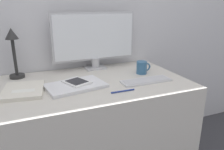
% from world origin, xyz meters
% --- Properties ---
extents(wall_back, '(3.60, 0.05, 2.40)m').
position_xyz_m(wall_back, '(0.00, 0.58, 1.20)').
color(wall_back, silver).
rests_on(wall_back, ground_plane).
extents(desk, '(1.14, 0.71, 0.72)m').
position_xyz_m(desk, '(0.00, 0.19, 0.36)').
color(desk, beige).
rests_on(desk, ground_plane).
extents(monitor, '(0.62, 0.11, 0.41)m').
position_xyz_m(monitor, '(0.09, 0.47, 0.94)').
color(monitor, '#B7B7BC').
rests_on(monitor, desk).
extents(keyboard, '(0.32, 0.11, 0.01)m').
position_xyz_m(keyboard, '(0.29, 0.06, 0.72)').
color(keyboard, silver).
rests_on(keyboard, desk).
extents(laptop, '(0.36, 0.27, 0.02)m').
position_xyz_m(laptop, '(-0.14, 0.14, 0.73)').
color(laptop, silver).
rests_on(laptop, desk).
extents(ereader, '(0.17, 0.19, 0.01)m').
position_xyz_m(ereader, '(-0.13, 0.16, 0.74)').
color(ereader, white).
rests_on(ereader, laptop).
extents(desk_lamp, '(0.10, 0.10, 0.32)m').
position_xyz_m(desk_lamp, '(-0.46, 0.46, 0.92)').
color(desk_lamp, '#282828').
rests_on(desk_lamp, desk).
extents(notebook, '(0.25, 0.28, 0.02)m').
position_xyz_m(notebook, '(-0.43, 0.17, 0.73)').
color(notebook, silver).
rests_on(notebook, desk).
extents(coffee_mug, '(0.11, 0.07, 0.09)m').
position_xyz_m(coffee_mug, '(0.35, 0.22, 0.76)').
color(coffee_mug, '#336089').
rests_on(coffee_mug, desk).
extents(pen, '(0.14, 0.01, 0.01)m').
position_xyz_m(pen, '(0.09, -0.03, 0.72)').
color(pen, navy).
rests_on(pen, desk).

